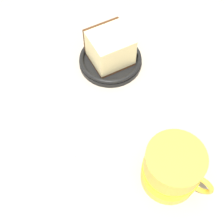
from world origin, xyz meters
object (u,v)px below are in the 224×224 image
Objects in this scene: tea_mug at (172,169)px; teaspoon at (67,141)px; cake_slice at (110,48)px; small_plate at (110,60)px.

tea_mug is 1.15× the size of teaspoon.
teaspoon is at bearing -2.53° from cake_slice.
teaspoon is (21.00, -1.14, -0.63)cm from small_plate.
tea_mug is (21.42, 18.82, 3.65)cm from small_plate.
tea_mug is at bearing 88.79° from teaspoon.
tea_mug is at bearing 41.37° from cake_slice.
tea_mug is (21.60, 19.03, 0.10)cm from cake_slice.
tea_mug reaches higher than cake_slice.
cake_slice is 0.95× the size of tea_mug.
small_plate is 21.04cm from teaspoon.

